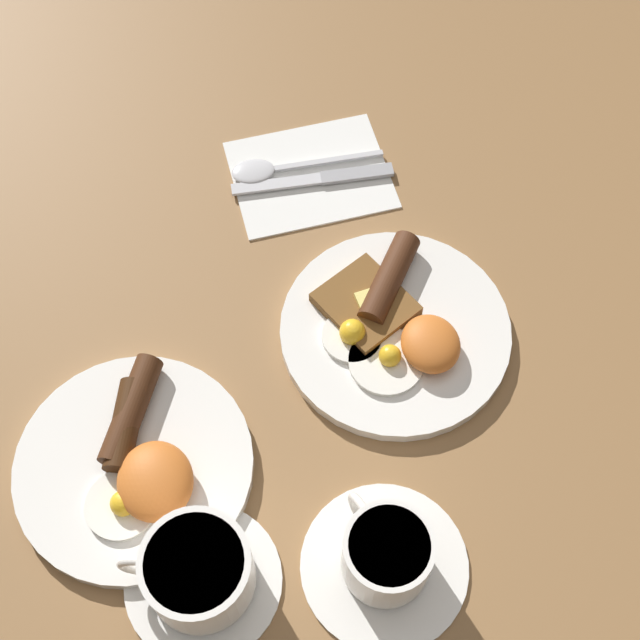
{
  "coord_description": "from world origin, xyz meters",
  "views": [
    {
      "loc": [
        -0.42,
        0.19,
        0.84
      ],
      "look_at": [
        0.02,
        0.08,
        0.03
      ],
      "focal_mm": 50.0,
      "sensor_mm": 36.0,
      "label": 1
    }
  ],
  "objects": [
    {
      "name": "breakfast_plate_far",
      "position": [
        -0.08,
        0.29,
        0.02
      ],
      "size": [
        0.24,
        0.24,
        0.05
      ],
      "color": "white",
      "rests_on": "ground_plane"
    },
    {
      "name": "ground_plane",
      "position": [
        0.0,
        0.0,
        0.0
      ],
      "size": [
        3.0,
        3.0,
        0.0
      ],
      "primitive_type": "plane",
      "color": "olive"
    },
    {
      "name": "napkin",
      "position": [
        0.23,
        0.04,
        0.0
      ],
      "size": [
        0.15,
        0.18,
        0.01
      ],
      "primitive_type": "cube",
      "rotation": [
        0.0,
        0.0,
        0.02
      ],
      "color": "white",
      "rests_on": "ground_plane"
    },
    {
      "name": "teacup_near",
      "position": [
        -0.23,
        0.08,
        0.03
      ],
      "size": [
        0.16,
        0.16,
        0.08
      ],
      "color": "white",
      "rests_on": "ground_plane"
    },
    {
      "name": "knife",
      "position": [
        0.22,
        0.03,
        0.01
      ],
      "size": [
        0.03,
        0.19,
        0.01
      ],
      "rotation": [
        0.0,
        0.0,
        1.49
      ],
      "color": "silver",
      "rests_on": "napkin"
    },
    {
      "name": "teacup_far",
      "position": [
        -0.21,
        0.25,
        0.04
      ],
      "size": [
        0.15,
        0.15,
        0.08
      ],
      "color": "white",
      "rests_on": "ground_plane"
    },
    {
      "name": "breakfast_plate_near",
      "position": [
        0.0,
        0.0,
        0.01
      ],
      "size": [
        0.25,
        0.25,
        0.05
      ],
      "color": "white",
      "rests_on": "ground_plane"
    },
    {
      "name": "spoon",
      "position": [
        0.24,
        0.08,
        0.01
      ],
      "size": [
        0.04,
        0.18,
        0.01
      ],
      "rotation": [
        0.0,
        0.0,
        1.52
      ],
      "color": "silver",
      "rests_on": "napkin"
    }
  ]
}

